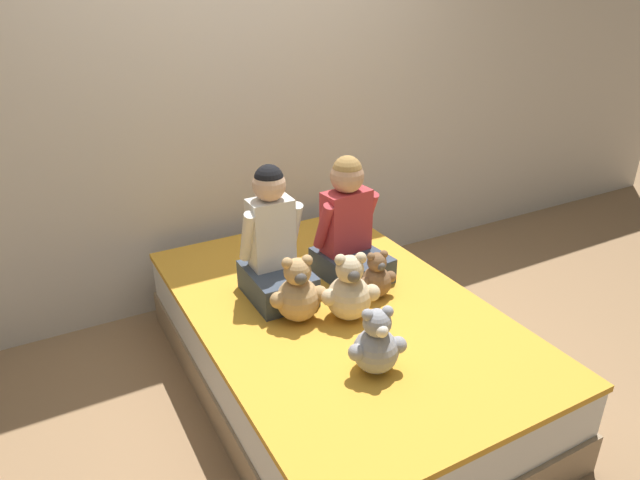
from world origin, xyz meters
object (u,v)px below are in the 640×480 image
Objects in this scene: bed at (338,346)px; teddy_bear_at_foot_of_bed at (376,345)px; teddy_bear_between_children at (350,291)px; child_on_right at (349,229)px; teddy_bear_held_by_right_child at (376,278)px; child_on_left at (274,247)px; teddy_bear_held_by_left_child at (298,293)px.

bed is 6.95× the size of teddy_bear_at_foot_of_bed.
child_on_right is at bearing 76.47° from teddy_bear_between_children.
teddy_bear_held_by_right_child is (0.22, 0.00, 0.33)m from bed.
teddy_bear_between_children is (-0.21, -0.36, -0.12)m from child_on_right.
bed is 0.59m from child_on_left.
teddy_bear_between_children is (-0.21, -0.10, 0.04)m from teddy_bear_held_by_right_child.
child_on_right is 2.00× the size of teddy_bear_held_by_left_child.
bed is 0.38m from teddy_bear_between_children.
child_on_right reaches higher than bed.
child_on_right is at bearing 51.08° from bed.
child_on_left is 2.72× the size of teddy_bear_held_by_right_child.
child_on_right is 0.51m from teddy_bear_held_by_left_child.
teddy_bear_at_foot_of_bed reaches higher than bed.
child_on_left is 0.28m from teddy_bear_held_by_left_child.
child_on_right reaches higher than teddy_bear_held_by_right_child.
teddy_bear_at_foot_of_bed is at bearing -89.47° from teddy_bear_between_children.
teddy_bear_held_by_right_child is (0.42, -0.26, -0.15)m from child_on_left.
teddy_bear_between_children is (0.21, -0.36, -0.12)m from child_on_left.
teddy_bear_at_foot_of_bed is at bearing -119.48° from child_on_right.
teddy_bear_held_by_left_child is at bearing -154.71° from child_on_right.
child_on_left is 2.06× the size of teddy_bear_held_by_left_child.
teddy_bear_held_by_left_child is 0.98× the size of teddy_bear_between_children.
child_on_left reaches higher than teddy_bear_between_children.
teddy_bear_held_by_right_child is at bearing -95.31° from child_on_right.
teddy_bear_between_children reaches higher than teddy_bear_held_by_left_child.
teddy_bear_between_children is at bearing -13.72° from teddy_bear_held_by_left_child.
teddy_bear_held_by_right_child is 0.58m from teddy_bear_at_foot_of_bed.
teddy_bear_held_by_left_child is at bearing -89.72° from child_on_left.
child_on_right is 2.20× the size of teddy_bear_at_foot_of_bed.
teddy_bear_held_by_left_child is (-0.21, 0.01, 0.36)m from bed.
child_on_left is 0.43m from teddy_bear_between_children.
teddy_bear_at_foot_of_bed is (-0.32, -0.74, -0.14)m from child_on_right.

